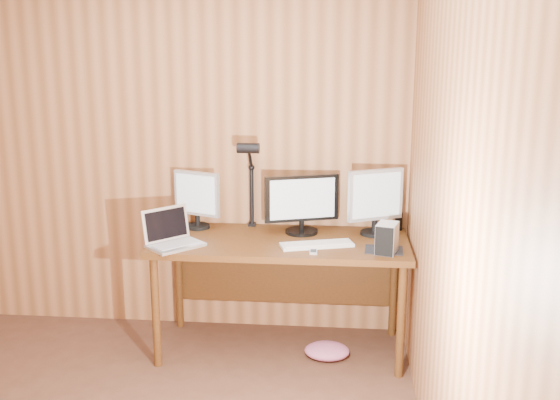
# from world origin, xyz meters

# --- Properties ---
(room_shell) EXTENTS (4.00, 4.00, 4.00)m
(room_shell) POSITION_xyz_m (0.00, 0.00, 1.25)
(room_shell) COLOR #522F1F
(room_shell) RESTS_ON ground
(desk) EXTENTS (1.60, 0.70, 0.75)m
(desk) POSITION_xyz_m (0.93, 1.70, 0.63)
(desk) COLOR #4E2B10
(desk) RESTS_ON floor
(monitor_center) EXTENTS (0.47, 0.21, 0.38)m
(monitor_center) POSITION_xyz_m (1.05, 1.79, 0.95)
(monitor_center) COLOR black
(monitor_center) RESTS_ON desk
(monitor_left) EXTENTS (0.32, 0.16, 0.38)m
(monitor_left) POSITION_xyz_m (0.35, 1.85, 0.95)
(monitor_left) COLOR black
(monitor_left) RESTS_ON desk
(monitor_right) EXTENTS (0.36, 0.20, 0.43)m
(monitor_right) POSITION_xyz_m (1.52, 1.80, 0.98)
(monitor_right) COLOR black
(monitor_right) RESTS_ON desk
(laptop) EXTENTS (0.39, 0.39, 0.23)m
(laptop) POSITION_xyz_m (0.27, 1.46, 0.81)
(laptop) COLOR silver
(laptop) RESTS_ON desk
(keyboard) EXTENTS (0.46, 0.26, 0.02)m
(keyboard) POSITION_xyz_m (1.16, 1.52, 0.76)
(keyboard) COLOR silver
(keyboard) RESTS_ON desk
(mousepad) EXTENTS (0.24, 0.20, 0.00)m
(mousepad) POSITION_xyz_m (1.56, 1.48, 0.75)
(mousepad) COLOR black
(mousepad) RESTS_ON desk
(mouse) EXTENTS (0.09, 0.12, 0.04)m
(mouse) POSITION_xyz_m (1.56, 1.48, 0.77)
(mouse) COLOR black
(mouse) RESTS_ON mousepad
(hard_drive) EXTENTS (0.15, 0.19, 0.18)m
(hard_drive) POSITION_xyz_m (1.58, 1.43, 0.84)
(hard_drive) COLOR silver
(hard_drive) RESTS_ON desk
(phone) EXTENTS (0.05, 0.09, 0.01)m
(phone) POSITION_xyz_m (1.15, 1.39, 0.76)
(phone) COLOR silver
(phone) RESTS_ON desk
(speaker) EXTENTS (0.05, 0.05, 0.12)m
(speaker) POSITION_xyz_m (1.69, 1.93, 0.81)
(speaker) COLOR black
(speaker) RESTS_ON desk
(desk_lamp) EXTENTS (0.14, 0.21, 0.63)m
(desk_lamp) POSITION_xyz_m (0.71, 1.86, 1.14)
(desk_lamp) COLOR black
(desk_lamp) RESTS_ON desk
(fabric_pile) EXTENTS (0.33, 0.29, 0.09)m
(fabric_pile) POSITION_xyz_m (1.23, 1.54, 0.05)
(fabric_pile) COLOR #C86187
(fabric_pile) RESTS_ON floor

